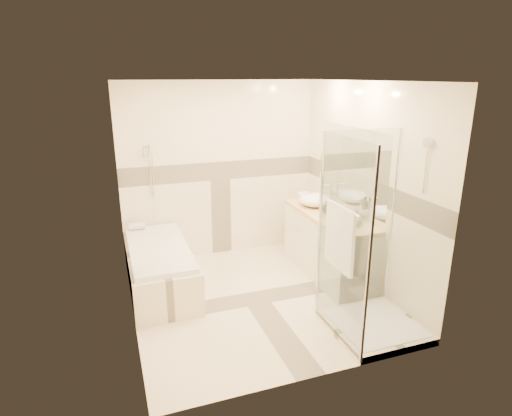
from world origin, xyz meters
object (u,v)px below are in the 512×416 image
object	(u,v)px
shower_enclosure	(363,285)
amenity_bottle_a	(335,212)
vessel_sink_near	(315,200)
vessel_sink_far	(344,217)
vanity	(328,244)
amenity_bottle_b	(327,207)
bathtub	(160,265)

from	to	relation	value
shower_enclosure	amenity_bottle_a	world-z (taller)	shower_enclosure
shower_enclosure	vessel_sink_near	world-z (taller)	shower_enclosure
vessel_sink_far	vanity	bearing A→B (deg)	87.04
vessel_sink_near	amenity_bottle_a	size ratio (longest dim) A/B	3.11
vessel_sink_near	amenity_bottle_b	world-z (taller)	vessel_sink_near
vessel_sink_near	vessel_sink_far	size ratio (longest dim) A/B	1.13
vanity	vessel_sink_far	distance (m)	0.63
vessel_sink_far	amenity_bottle_a	distance (m)	0.23
shower_enclosure	vessel_sink_far	xyz separation A→B (m)	(0.27, 0.88, 0.42)
bathtub	vanity	world-z (taller)	vanity
shower_enclosure	amenity_bottle_b	bearing A→B (deg)	78.23
vessel_sink_near	amenity_bottle_a	bearing A→B (deg)	-90.00
bathtub	amenity_bottle_a	bearing A→B (deg)	-13.48
bathtub	vessel_sink_far	distance (m)	2.34
bathtub	shower_enclosure	distance (m)	2.47
vessel_sink_near	amenity_bottle_b	size ratio (longest dim) A/B	2.68
vessel_sink_near	vessel_sink_far	xyz separation A→B (m)	(0.00, -0.77, -0.01)
bathtub	amenity_bottle_a	world-z (taller)	amenity_bottle_a
vanity	vessel_sink_far	size ratio (longest dim) A/B	4.19
vessel_sink_far	bathtub	bearing A→B (deg)	160.92
vanity	amenity_bottle_a	bearing A→B (deg)	-97.10
shower_enclosure	vessel_sink_far	world-z (taller)	shower_enclosure
vessel_sink_near	amenity_bottle_b	xyz separation A→B (m)	(0.00, -0.34, -0.01)
vanity	amenity_bottle_a	size ratio (longest dim) A/B	11.55
bathtub	vessel_sink_near	xyz separation A→B (m)	(2.13, 0.03, 0.63)
vessel_sink_far	vessel_sink_near	bearing A→B (deg)	90.00
shower_enclosure	amenity_bottle_b	distance (m)	1.40
bathtub	vessel_sink_far	world-z (taller)	vessel_sink_far
vessel_sink_far	amenity_bottle_a	xyz separation A→B (m)	(0.00, 0.23, -0.01)
vessel_sink_near	amenity_bottle_a	world-z (taller)	vessel_sink_near
vanity	vessel_sink_near	distance (m)	0.64
vanity	shower_enclosure	world-z (taller)	shower_enclosure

